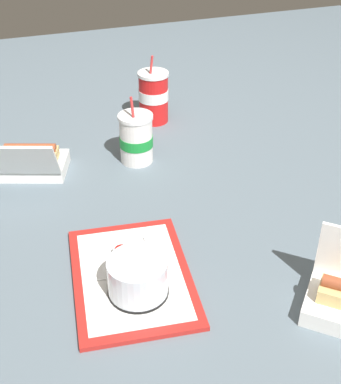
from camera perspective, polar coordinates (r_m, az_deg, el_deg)
ground_plane at (r=1.41m, az=-0.88°, el=-2.20°), size 3.20×3.20×0.00m
food_tray at (r=1.22m, az=-4.15°, el=-8.94°), size 0.40×0.30×0.01m
cake_container at (r=1.14m, az=-3.51°, el=-9.13°), size 0.13×0.13×0.09m
ketchup_cup at (r=1.25m, az=-5.22°, el=-6.45°), size 0.04×0.04×0.02m
napkin_stack at (r=1.24m, az=-6.85°, el=-7.66°), size 0.12×0.12×0.00m
plastic_fork at (r=1.27m, az=-2.05°, el=-6.25°), size 0.11×0.01×0.00m
clamshell_hotdog_left at (r=1.60m, az=-14.64°, el=3.11°), size 0.25×0.25×0.16m
soda_cup_right at (r=1.60m, az=-3.68°, el=5.71°), size 0.10×0.10×0.21m
soda_cup_back at (r=1.84m, az=-1.82°, el=10.15°), size 0.10×0.10×0.24m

